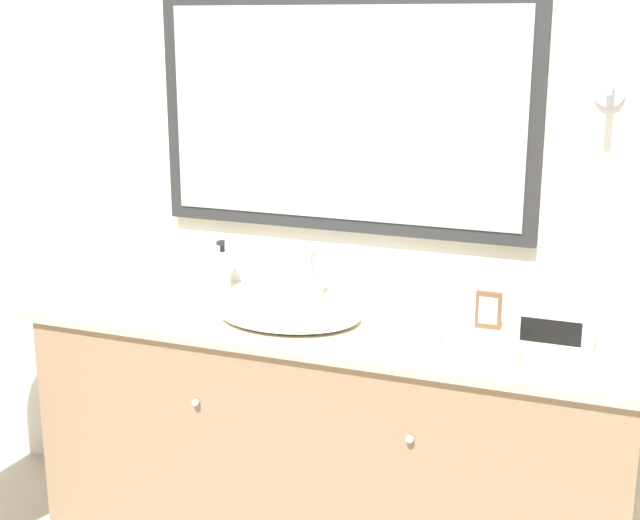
{
  "coord_description": "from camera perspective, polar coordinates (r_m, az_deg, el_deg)",
  "views": [
    {
      "loc": [
        0.95,
        -2.23,
        1.83
      ],
      "look_at": [
        -0.04,
        0.32,
        1.1
      ],
      "focal_mm": 50.0,
      "sensor_mm": 36.0,
      "label": 1
    }
  ],
  "objects": [
    {
      "name": "wall_back",
      "position": [
        3.07,
        2.87,
        4.78
      ],
      "size": [
        8.0,
        0.18,
        2.55
      ],
      "color": "silver",
      "rests_on": "ground_plane"
    },
    {
      "name": "vanity_counter",
      "position": [
        3.05,
        0.73,
        -11.89
      ],
      "size": [
        1.98,
        0.6,
        0.9
      ],
      "color": "#937556",
      "rests_on": "ground_plane"
    },
    {
      "name": "sink_basin",
      "position": [
        2.9,
        -1.92,
        -3.39
      ],
      "size": [
        0.47,
        0.42,
        0.19
      ],
      "color": "white",
      "rests_on": "vanity_counter"
    },
    {
      "name": "soap_bottle",
      "position": [
        3.23,
        -6.24,
        -0.54
      ],
      "size": [
        0.05,
        0.05,
        0.18
      ],
      "color": "white",
      "rests_on": "vanity_counter"
    },
    {
      "name": "appliance_box",
      "position": [
        2.75,
        14.7,
        -4.1
      ],
      "size": [
        0.25,
        0.12,
        0.11
      ],
      "color": "#BCBCC1",
      "rests_on": "vanity_counter"
    },
    {
      "name": "picture_frame",
      "position": [
        2.84,
        10.73,
        -3.18
      ],
      "size": [
        0.08,
        0.01,
        0.12
      ],
      "color": "brown",
      "rests_on": "vanity_counter"
    },
    {
      "name": "hand_towel_near_sink",
      "position": [
        2.6,
        10.89,
        -5.85
      ],
      "size": [
        0.16,
        0.11,
        0.04
      ],
      "color": "white",
      "rests_on": "vanity_counter"
    },
    {
      "name": "metal_tray",
      "position": [
        2.71,
        6.04,
        -5.12
      ],
      "size": [
        0.15,
        0.12,
        0.01
      ],
      "color": "#ADADB2",
      "rests_on": "vanity_counter"
    }
  ]
}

